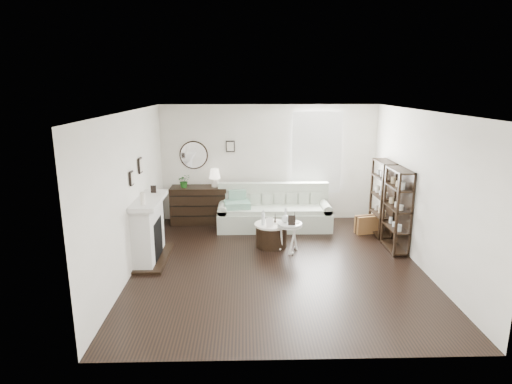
{
  "coord_description": "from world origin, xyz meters",
  "views": [
    {
      "loc": [
        -0.57,
        -7.1,
        3.1
      ],
      "look_at": [
        -0.36,
        0.8,
        1.14
      ],
      "focal_mm": 30.0,
      "sensor_mm": 36.0,
      "label": 1
    }
  ],
  "objects_px": {
    "dresser": "(199,205)",
    "drum_table": "(271,235)",
    "sofa": "(274,213)",
    "pedestal_table": "(290,225)"
  },
  "relations": [
    {
      "from": "sofa",
      "to": "dresser",
      "type": "xyz_separation_m",
      "value": [
        -1.71,
        0.39,
        0.11
      ]
    },
    {
      "from": "sofa",
      "to": "pedestal_table",
      "type": "relative_size",
      "value": 4.33
    },
    {
      "from": "dresser",
      "to": "pedestal_table",
      "type": "height_order",
      "value": "dresser"
    },
    {
      "from": "sofa",
      "to": "pedestal_table",
      "type": "xyz_separation_m",
      "value": [
        0.2,
        -1.47,
        0.21
      ]
    },
    {
      "from": "dresser",
      "to": "drum_table",
      "type": "xyz_separation_m",
      "value": [
        1.58,
        -1.57,
        -0.19
      ]
    },
    {
      "from": "sofa",
      "to": "drum_table",
      "type": "xyz_separation_m",
      "value": [
        -0.13,
        -1.18,
        -0.08
      ]
    },
    {
      "from": "sofa",
      "to": "dresser",
      "type": "bearing_deg",
      "value": 167.04
    },
    {
      "from": "pedestal_table",
      "to": "dresser",
      "type": "bearing_deg",
      "value": 135.66
    },
    {
      "from": "dresser",
      "to": "drum_table",
      "type": "distance_m",
      "value": 2.24
    },
    {
      "from": "drum_table",
      "to": "pedestal_table",
      "type": "bearing_deg",
      "value": -41.97
    }
  ]
}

